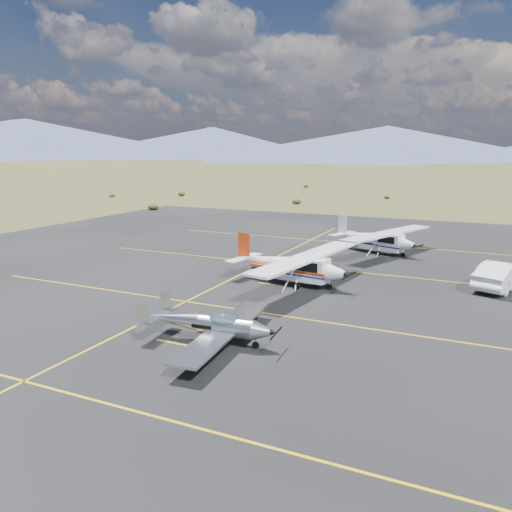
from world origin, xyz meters
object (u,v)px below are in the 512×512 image
Objects in this scene: aircraft_low_wing at (212,325)px; sedan at (502,275)px; aircraft_cessna at (290,264)px; aircraft_plain at (375,238)px.

aircraft_low_wing is 1.59× the size of sedan.
aircraft_low_wing is at bearing -78.77° from aircraft_cessna.
aircraft_plain is 2.09× the size of sedan.
sedan is (9.42, -7.90, -0.38)m from aircraft_plain.
aircraft_plain is at bearing 85.61° from aircraft_cessna.
aircraft_cessna reaches higher than aircraft_plain.
aircraft_plain is (2.85, 12.29, -0.07)m from aircraft_cessna.
aircraft_plain reaches higher than aircraft_low_wing.
sedan is at bearing 47.19° from aircraft_low_wing.
aircraft_cessna is 13.03m from sedan.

